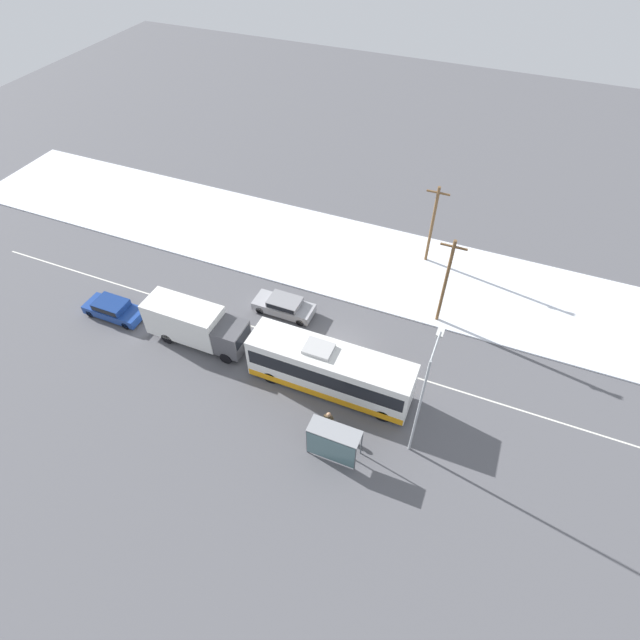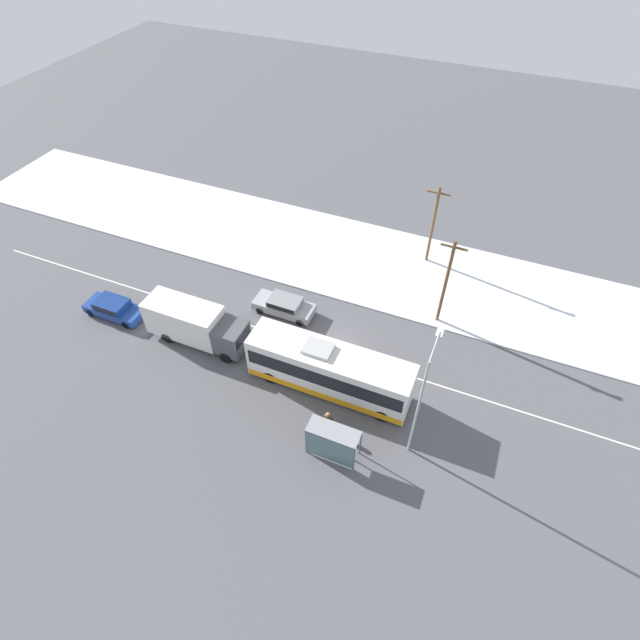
{
  "view_description": "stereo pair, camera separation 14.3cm",
  "coord_description": "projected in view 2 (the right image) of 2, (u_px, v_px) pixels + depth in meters",
  "views": [
    {
      "loc": [
        7.83,
        -21.56,
        26.86
      ],
      "look_at": [
        -1.61,
        1.27,
        1.4
      ],
      "focal_mm": 28.0,
      "sensor_mm": 36.0,
      "label": 1
    },
    {
      "loc": [
        7.96,
        -21.51,
        26.86
      ],
      "look_at": [
        -1.61,
        1.27,
        1.4
      ],
      "focal_mm": 28.0,
      "sensor_mm": 36.0,
      "label": 2
    }
  ],
  "objects": [
    {
      "name": "streetlamp",
      "position": [
        422.0,
        393.0,
        26.52
      ],
      "size": [
        0.36,
        2.59,
        8.25
      ],
      "color": "#9EA3A8",
      "rests_on": "ground_plane"
    },
    {
      "name": "sedan_car",
      "position": [
        284.0,
        305.0,
        37.49
      ],
      "size": [
        4.62,
        1.8,
        1.34
      ],
      "rotation": [
        0.0,
        0.0,
        3.14
      ],
      "color": "#9E9EA3",
      "rests_on": "ground_plane"
    },
    {
      "name": "utility_pole_roadside",
      "position": [
        446.0,
        282.0,
        34.63
      ],
      "size": [
        1.8,
        0.24,
        7.37
      ],
      "color": "brown",
      "rests_on": "ground_plane"
    },
    {
      "name": "bus_shelter",
      "position": [
        332.0,
        442.0,
        28.37
      ],
      "size": [
        3.06,
        1.2,
        2.4
      ],
      "color": "gray",
      "rests_on": "ground_plane"
    },
    {
      "name": "pedestrian_at_stop",
      "position": [
        328.0,
        420.0,
        30.08
      ],
      "size": [
        0.63,
        0.28,
        1.76
      ],
      "color": "#23232D",
      "rests_on": "ground_plane"
    },
    {
      "name": "snow_lot",
      "position": [
        379.0,
        265.0,
        41.83
      ],
      "size": [
        80.0,
        10.49,
        0.12
      ],
      "color": "silver",
      "rests_on": "ground_plane"
    },
    {
      "name": "utility_pole_snowlot",
      "position": [
        433.0,
        224.0,
        39.68
      ],
      "size": [
        1.8,
        0.24,
        7.03
      ],
      "color": "brown",
      "rests_on": "ground_plane"
    },
    {
      "name": "city_bus",
      "position": [
        330.0,
        370.0,
        31.89
      ],
      "size": [
        10.74,
        2.57,
        3.6
      ],
      "color": "white",
      "rests_on": "ground_plane"
    },
    {
      "name": "ground_plane",
      "position": [
        334.0,
        352.0,
        35.24
      ],
      "size": [
        120.0,
        120.0,
        0.0
      ],
      "primitive_type": "plane",
      "color": "#56565B"
    },
    {
      "name": "parked_car_near_truck",
      "position": [
        114.0,
        307.0,
        37.28
      ],
      "size": [
        4.56,
        1.8,
        1.38
      ],
      "color": "navy",
      "rests_on": "ground_plane"
    },
    {
      "name": "box_truck",
      "position": [
        195.0,
        323.0,
        34.83
      ],
      "size": [
        7.39,
        2.3,
        3.11
      ],
      "color": "silver",
      "rests_on": "ground_plane"
    },
    {
      "name": "lane_marking_center",
      "position": [
        334.0,
        352.0,
        35.23
      ],
      "size": [
        60.0,
        0.12,
        0.0
      ],
      "color": "silver",
      "rests_on": "ground_plane"
    }
  ]
}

